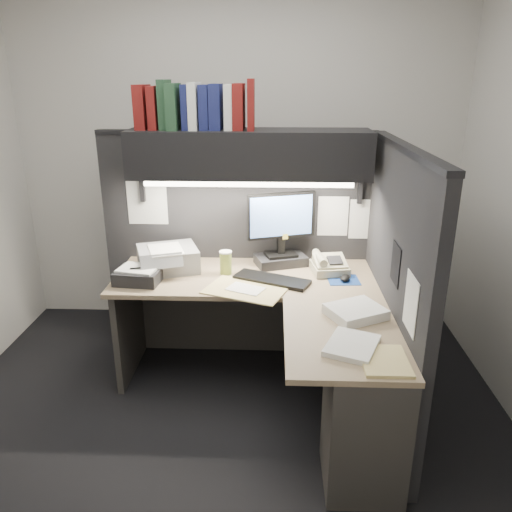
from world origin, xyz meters
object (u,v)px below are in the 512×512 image
Objects in this scene: printer at (168,259)px; notebook_stack at (139,275)px; telephone at (329,266)px; keyboard at (272,280)px; desk at (296,360)px; coffee_cup at (226,263)px; monitor at (281,237)px; overhead_shelf at (249,154)px.

printer is 1.38× the size of notebook_stack.
notebook_stack is at bearing -143.01° from printer.
printer is (-1.09, 0.01, 0.03)m from telephone.
desk is at bearing -49.30° from keyboard.
coffee_cup reaches higher than telephone.
telephone reaches higher than notebook_stack.
monitor is 3.46× the size of coffee_cup.
keyboard is 0.73m from printer.
overhead_shelf reaches higher than coffee_cup.
monitor reaches higher than telephone.
telephone is (0.24, 0.65, 0.33)m from desk.
notebook_stack is at bearing -155.50° from overhead_shelf.
telephone is at bearing -20.29° from printer.
overhead_shelf is 5.56× the size of notebook_stack.
monitor reaches higher than notebook_stack.
monitor is 0.78m from printer.
telephone is (0.54, -0.10, -0.72)m from overhead_shelf.
keyboard is 1.27× the size of printer.
desk is 3.33× the size of monitor.
coffee_cup is at bearing -171.55° from monitor.
monitor is at bearing 149.17° from telephone.
overhead_shelf reaches higher than telephone.
telephone reaches higher than desk.
coffee_cup reaches higher than notebook_stack.
keyboard is (-0.06, -0.30, -0.19)m from monitor.
overhead_shelf is at bearing 24.50° from notebook_stack.
telephone is at bearing 69.79° from desk.
monitor is 2.16× the size of telephone.
notebook_stack is (-1.23, -0.21, -0.00)m from telephone.
keyboard is 3.29× the size of coffee_cup.
coffee_cup is at bearing -133.49° from overhead_shelf.
keyboard is (-0.14, 0.47, 0.30)m from desk.
keyboard is (0.16, -0.28, -0.76)m from overhead_shelf.
desk is 3.50× the size of keyboard.
monitor is (-0.09, 0.78, 0.49)m from desk.
coffee_cup is 0.38× the size of printer.
notebook_stack is at bearing -163.88° from coffee_cup.
coffee_cup is 0.40m from printer.
monitor is at bearing 20.56° from notebook_stack.
overhead_shelf reaches higher than monitor.
printer reaches higher than keyboard.
desk is 0.92m from monitor.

